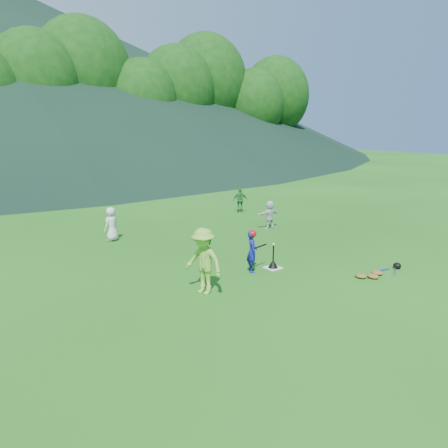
% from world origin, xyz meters
% --- Properties ---
extents(ground, '(120.00, 120.00, 0.00)m').
position_xyz_m(ground, '(0.00, 0.00, 0.00)').
color(ground, '#1C5112').
rests_on(ground, ground).
extents(home_plate, '(0.45, 0.45, 0.02)m').
position_xyz_m(home_plate, '(0.00, 0.00, 0.01)').
color(home_plate, silver).
rests_on(home_plate, ground).
extents(baseball, '(0.08, 0.08, 0.08)m').
position_xyz_m(baseball, '(0.00, 0.00, 0.74)').
color(baseball, white).
rests_on(baseball, batting_tee).
extents(batter_child, '(0.47, 0.53, 1.22)m').
position_xyz_m(batter_child, '(-0.72, 0.13, 0.61)').
color(batter_child, navy).
rests_on(batter_child, ground).
extents(adult_coach, '(0.93, 1.23, 1.69)m').
position_xyz_m(adult_coach, '(-2.77, -0.47, 0.84)').
color(adult_coach, '#79BB37').
rests_on(adult_coach, ground).
extents(fielder_a, '(0.72, 0.62, 1.26)m').
position_xyz_m(fielder_a, '(-2.65, 5.92, 0.63)').
color(fielder_a, silver).
rests_on(fielder_a, ground).
extents(fielder_c, '(0.75, 0.62, 1.20)m').
position_xyz_m(fielder_c, '(4.58, 7.48, 0.60)').
color(fielder_c, '#237438').
rests_on(fielder_c, ground).
extents(fielder_d, '(1.09, 0.39, 1.16)m').
position_xyz_m(fielder_d, '(3.41, 4.01, 0.58)').
color(fielder_d, silver).
rests_on(fielder_d, ground).
extents(batting_tee, '(0.30, 0.30, 0.68)m').
position_xyz_m(batting_tee, '(0.00, 0.00, 0.13)').
color(batting_tee, black).
rests_on(batting_tee, home_plate).
extents(batter_gear, '(0.73, 0.26, 0.58)m').
position_xyz_m(batter_gear, '(-0.69, 0.13, 1.10)').
color(batter_gear, '#B30B11').
rests_on(batter_gear, ground).
extents(equipment_pile, '(1.80, 0.71, 0.19)m').
position_xyz_m(equipment_pile, '(2.00, -2.20, 0.07)').
color(equipment_pile, olive).
rests_on(equipment_pile, ground).
extents(outfield_fence, '(70.07, 0.08, 1.33)m').
position_xyz_m(outfield_fence, '(0.00, 28.00, 0.70)').
color(outfield_fence, gray).
rests_on(outfield_fence, ground).
extents(tree_line, '(70.04, 11.40, 14.82)m').
position_xyz_m(tree_line, '(0.20, 33.83, 8.21)').
color(tree_line, '#382314').
rests_on(tree_line, ground).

